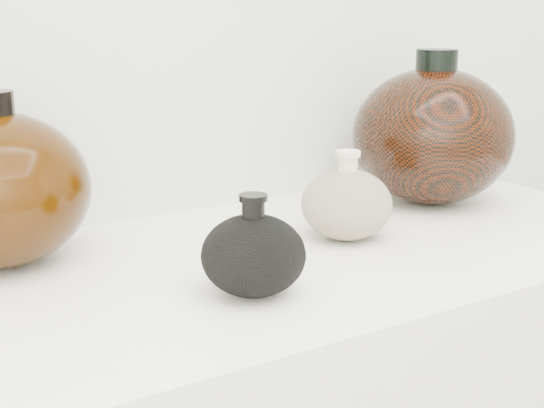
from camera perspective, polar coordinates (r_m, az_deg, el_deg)
black_gourd_vase at (r=0.82m, az=-1.41°, el=-3.81°), size 0.13×0.13×0.11m
cream_gourd_vase at (r=1.02m, az=5.64°, el=0.03°), size 0.13×0.13×0.12m
right_round_pot at (r=1.23m, az=12.00°, el=5.08°), size 0.30×0.30×0.24m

